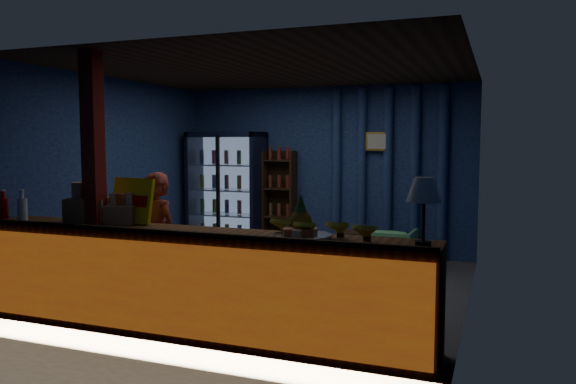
{
  "coord_description": "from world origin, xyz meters",
  "views": [
    {
      "loc": [
        2.58,
        -6.24,
        1.74
      ],
      "look_at": [
        0.29,
        -0.2,
        1.16
      ],
      "focal_mm": 35.0,
      "sensor_mm": 36.0,
      "label": 1
    }
  ],
  "objects_px": {
    "shopkeeper": "(156,241)",
    "pastry_tray": "(302,234)",
    "green_chair": "(392,249)",
    "table_lamp": "(424,192)"
  },
  "relations": [
    {
      "from": "shopkeeper",
      "to": "pastry_tray",
      "type": "xyz_separation_m",
      "value": [
        1.79,
        -0.53,
        0.26
      ]
    },
    {
      "from": "table_lamp",
      "to": "pastry_tray",
      "type": "bearing_deg",
      "value": 177.52
    },
    {
      "from": "pastry_tray",
      "to": "table_lamp",
      "type": "xyz_separation_m",
      "value": [
        0.99,
        -0.04,
        0.38
      ]
    },
    {
      "from": "shopkeeper",
      "to": "green_chair",
      "type": "xyz_separation_m",
      "value": [
        1.96,
        2.7,
        -0.43
      ]
    },
    {
      "from": "shopkeeper",
      "to": "green_chair",
      "type": "distance_m",
      "value": 3.36
    },
    {
      "from": "shopkeeper",
      "to": "pastry_tray",
      "type": "height_order",
      "value": "shopkeeper"
    },
    {
      "from": "pastry_tray",
      "to": "green_chair",
      "type": "bearing_deg",
      "value": 87.1
    },
    {
      "from": "green_chair",
      "to": "pastry_tray",
      "type": "relative_size",
      "value": 1.26
    },
    {
      "from": "green_chair",
      "to": "table_lamp",
      "type": "height_order",
      "value": "table_lamp"
    },
    {
      "from": "shopkeeper",
      "to": "table_lamp",
      "type": "relative_size",
      "value": 2.72
    }
  ]
}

